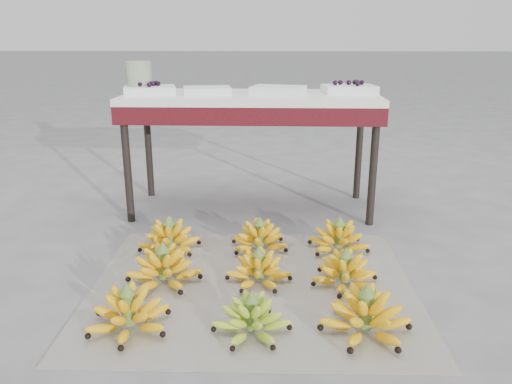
{
  "coord_description": "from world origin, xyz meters",
  "views": [
    {
      "loc": [
        0.06,
        -1.78,
        0.95
      ],
      "look_at": [
        -0.02,
        0.32,
        0.28
      ],
      "focal_mm": 35.0,
      "sensor_mm": 36.0,
      "label": 1
    }
  ],
  "objects_px": {
    "vendor_table": "(251,108)",
    "newspaper_mat": "(252,286)",
    "bunch_mid_right": "(345,272)",
    "bunch_back_center": "(259,238)",
    "bunch_mid_center": "(259,270)",
    "tray_right": "(278,90)",
    "bunch_back_left": "(169,238)",
    "bunch_front_right": "(366,316)",
    "tray_far_left": "(150,90)",
    "glass_jar": "(139,78)",
    "bunch_front_left": "(129,313)",
    "bunch_back_right": "(339,239)",
    "bunch_mid_left": "(164,269)",
    "tray_far_right": "(349,89)",
    "tray_left": "(207,91)",
    "bunch_front_center": "(252,319)"
  },
  "relations": [
    {
      "from": "bunch_back_center",
      "to": "vendor_table",
      "type": "distance_m",
      "value": 0.78
    },
    {
      "from": "tray_far_right",
      "to": "glass_jar",
      "type": "relative_size",
      "value": 1.75
    },
    {
      "from": "tray_left",
      "to": "glass_jar",
      "type": "xyz_separation_m",
      "value": [
        -0.36,
        0.02,
        0.06
      ]
    },
    {
      "from": "tray_far_left",
      "to": "newspaper_mat",
      "type": "bearing_deg",
      "value": -56.88
    },
    {
      "from": "bunch_front_left",
      "to": "tray_left",
      "type": "bearing_deg",
      "value": 65.67
    },
    {
      "from": "bunch_front_right",
      "to": "tray_far_left",
      "type": "bearing_deg",
      "value": 134.04
    },
    {
      "from": "bunch_front_center",
      "to": "vendor_table",
      "type": "relative_size",
      "value": 0.22
    },
    {
      "from": "bunch_mid_right",
      "to": "tray_far_left",
      "type": "xyz_separation_m",
      "value": [
        -0.94,
        0.87,
        0.61
      ]
    },
    {
      "from": "newspaper_mat",
      "to": "bunch_back_left",
      "type": "relative_size",
      "value": 3.62
    },
    {
      "from": "newspaper_mat",
      "to": "bunch_back_left",
      "type": "bearing_deg",
      "value": 140.59
    },
    {
      "from": "bunch_front_left",
      "to": "tray_far_right",
      "type": "height_order",
      "value": "tray_far_right"
    },
    {
      "from": "bunch_mid_center",
      "to": "tray_right",
      "type": "height_order",
      "value": "tray_right"
    },
    {
      "from": "bunch_back_center",
      "to": "tray_far_left",
      "type": "height_order",
      "value": "tray_far_left"
    },
    {
      "from": "bunch_front_center",
      "to": "bunch_back_center",
      "type": "bearing_deg",
      "value": 101.18
    },
    {
      "from": "bunch_mid_left",
      "to": "bunch_back_right",
      "type": "bearing_deg",
      "value": 47.23
    },
    {
      "from": "vendor_table",
      "to": "bunch_back_right",
      "type": "bearing_deg",
      "value": -53.66
    },
    {
      "from": "bunch_front_right",
      "to": "tray_far_right",
      "type": "distance_m",
      "value": 1.41
    },
    {
      "from": "bunch_back_center",
      "to": "tray_left",
      "type": "relative_size",
      "value": 1.23
    },
    {
      "from": "vendor_table",
      "to": "tray_right",
      "type": "xyz_separation_m",
      "value": [
        0.14,
        -0.02,
        0.1
      ]
    },
    {
      "from": "vendor_table",
      "to": "tray_left",
      "type": "xyz_separation_m",
      "value": [
        -0.23,
        -0.03,
        0.09
      ]
    },
    {
      "from": "glass_jar",
      "to": "bunch_mid_center",
      "type": "bearing_deg",
      "value": -53.15
    },
    {
      "from": "newspaper_mat",
      "to": "tray_far_left",
      "type": "xyz_separation_m",
      "value": [
        -0.58,
        0.89,
        0.67
      ]
    },
    {
      "from": "bunch_back_left",
      "to": "glass_jar",
      "type": "xyz_separation_m",
      "value": [
        -0.25,
        0.59,
        0.67
      ]
    },
    {
      "from": "bunch_front_left",
      "to": "tray_far_right",
      "type": "relative_size",
      "value": 1.21
    },
    {
      "from": "bunch_back_right",
      "to": "vendor_table",
      "type": "relative_size",
      "value": 0.25
    },
    {
      "from": "bunch_back_left",
      "to": "tray_right",
      "type": "relative_size",
      "value": 1.12
    },
    {
      "from": "bunch_back_right",
      "to": "tray_right",
      "type": "relative_size",
      "value": 1.12
    },
    {
      "from": "glass_jar",
      "to": "bunch_mid_left",
      "type": "bearing_deg",
      "value": -72.21
    },
    {
      "from": "bunch_mid_center",
      "to": "tray_right",
      "type": "xyz_separation_m",
      "value": [
        0.07,
        0.87,
        0.61
      ]
    },
    {
      "from": "glass_jar",
      "to": "tray_far_left",
      "type": "bearing_deg",
      "value": -22.87
    },
    {
      "from": "glass_jar",
      "to": "bunch_back_left",
      "type": "bearing_deg",
      "value": -67.23
    },
    {
      "from": "bunch_front_left",
      "to": "bunch_back_right",
      "type": "distance_m",
      "value": 1.02
    },
    {
      "from": "bunch_front_right",
      "to": "tray_right",
      "type": "distance_m",
      "value": 1.38
    },
    {
      "from": "bunch_front_left",
      "to": "bunch_back_left",
      "type": "relative_size",
      "value": 1.03
    },
    {
      "from": "bunch_mid_right",
      "to": "bunch_back_left",
      "type": "bearing_deg",
      "value": 158.75
    },
    {
      "from": "bunch_mid_right",
      "to": "bunch_back_center",
      "type": "relative_size",
      "value": 0.79
    },
    {
      "from": "vendor_table",
      "to": "newspaper_mat",
      "type": "bearing_deg",
      "value": -87.04
    },
    {
      "from": "bunch_back_left",
      "to": "bunch_back_right",
      "type": "xyz_separation_m",
      "value": [
        0.77,
        0.03,
        -0.0
      ]
    },
    {
      "from": "bunch_front_left",
      "to": "bunch_back_left",
      "type": "height_order",
      "value": "bunch_front_left"
    },
    {
      "from": "bunch_front_left",
      "to": "bunch_back_right",
      "type": "xyz_separation_m",
      "value": [
        0.77,
        0.67,
        -0.0
      ]
    },
    {
      "from": "bunch_front_center",
      "to": "tray_far_right",
      "type": "relative_size",
      "value": 1.02
    },
    {
      "from": "tray_far_right",
      "to": "bunch_mid_right",
      "type": "bearing_deg",
      "value": -96.86
    },
    {
      "from": "bunch_front_right",
      "to": "bunch_mid_center",
      "type": "relative_size",
      "value": 1.28
    },
    {
      "from": "vendor_table",
      "to": "bunch_front_right",
      "type": "bearing_deg",
      "value": -70.73
    },
    {
      "from": "bunch_front_left",
      "to": "tray_far_left",
      "type": "distance_m",
      "value": 1.36
    },
    {
      "from": "tray_left",
      "to": "bunch_front_center",
      "type": "bearing_deg",
      "value": -76.68
    },
    {
      "from": "bunch_mid_center",
      "to": "tray_far_left",
      "type": "relative_size",
      "value": 0.85
    },
    {
      "from": "bunch_front_center",
      "to": "bunch_mid_right",
      "type": "xyz_separation_m",
      "value": [
        0.35,
        0.35,
        0.0
      ]
    },
    {
      "from": "bunch_mid_right",
      "to": "bunch_back_left",
      "type": "relative_size",
      "value": 0.77
    },
    {
      "from": "bunch_mid_center",
      "to": "tray_left",
      "type": "xyz_separation_m",
      "value": [
        -0.3,
        0.87,
        0.61
      ]
    }
  ]
}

